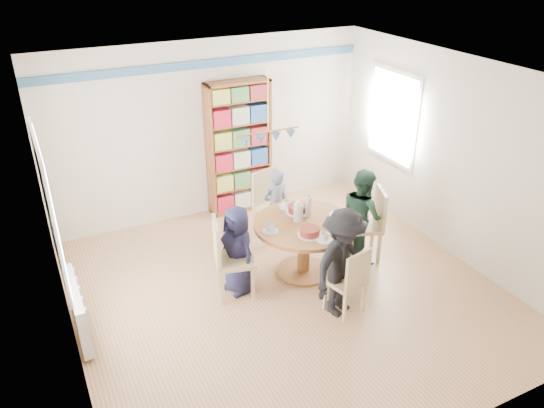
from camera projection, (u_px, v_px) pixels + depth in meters
ground at (286, 291)px, 6.65m from camera, size 5.00×5.00×0.00m
room_shell at (236, 149)px, 6.49m from camera, size 5.00×5.00×5.00m
radiator at (78, 310)px, 5.78m from camera, size 0.12×1.00×0.60m
dining_table at (304, 236)px, 6.78m from camera, size 1.30×1.30×0.75m
chair_left at (227, 255)px, 6.35m from camera, size 0.56×0.56×1.04m
chair_right at (371, 221)px, 7.14m from camera, size 0.58×0.58×1.01m
chair_far at (270, 202)px, 7.63m from camera, size 0.56×0.56×1.02m
chair_near at (350, 279)px, 6.05m from camera, size 0.47×0.47×0.88m
person_left at (238, 250)px, 6.43m from camera, size 0.49×0.64×1.16m
person_right at (362, 215)px, 7.08m from camera, size 0.55×0.68×1.31m
person_far at (275, 206)px, 7.49m from camera, size 0.43×0.29×1.13m
person_near at (342, 263)px, 6.00m from camera, size 0.99×0.78×1.35m
bookshelf at (239, 149)px, 8.21m from camera, size 1.00×0.30×2.09m
tableware at (302, 218)px, 6.67m from camera, size 1.16×1.16×0.31m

